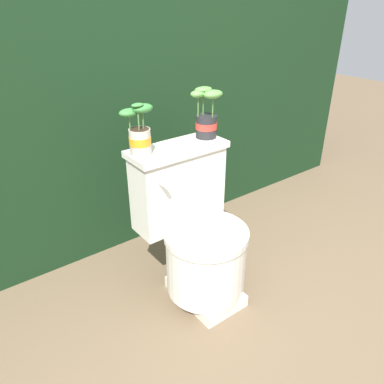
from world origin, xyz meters
name	(u,v)px	position (x,y,z in m)	size (l,w,h in m)	color
ground_plane	(191,305)	(0.00, 0.00, 0.00)	(12.00, 12.00, 0.00)	brown
hedge_backdrop	(81,111)	(0.00, 1.15, 0.73)	(3.94, 0.94, 1.46)	black
toilet	(196,234)	(0.10, 0.09, 0.34)	(0.48, 0.52, 0.75)	silver
potted_plant_left	(139,133)	(-0.09, 0.24, 0.84)	(0.14, 0.10, 0.23)	beige
potted_plant_midleft	(206,116)	(0.27, 0.24, 0.85)	(0.14, 0.14, 0.24)	#262628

